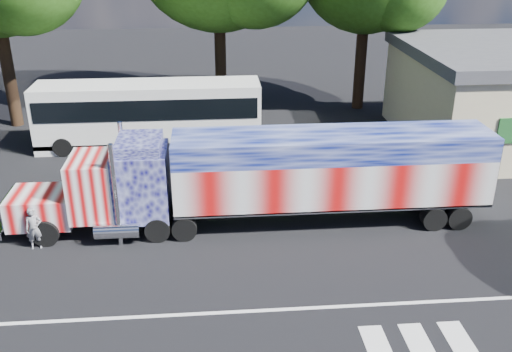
{
  "coord_description": "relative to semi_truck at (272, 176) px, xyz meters",
  "views": [
    {
      "loc": [
        -1.7,
        -17.35,
        10.94
      ],
      "look_at": [
        0.0,
        3.0,
        1.9
      ],
      "focal_mm": 40.0,
      "sensor_mm": 36.0,
      "label": 1
    }
  ],
  "objects": [
    {
      "name": "ground",
      "position": [
        -0.59,
        -2.6,
        -2.06
      ],
      "size": [
        100.0,
        100.0,
        0.0
      ],
      "primitive_type": "plane",
      "color": "black"
    },
    {
      "name": "semi_truck",
      "position": [
        0.0,
        0.0,
        0.0
      ],
      "size": [
        18.78,
        2.97,
        4.0
      ],
      "color": "black",
      "rests_on": "ground"
    },
    {
      "name": "woman",
      "position": [
        -8.84,
        -1.17,
        -1.25
      ],
      "size": [
        0.66,
        0.51,
        1.62
      ],
      "primitive_type": "imported",
      "rotation": [
        0.0,
        0.0,
        0.23
      ],
      "color": "slate",
      "rests_on": "ground"
    },
    {
      "name": "coach_bus",
      "position": [
        -5.52,
        9.26,
        -0.3
      ],
      "size": [
        11.71,
        2.72,
        3.41
      ],
      "color": "silver",
      "rests_on": "ground"
    },
    {
      "name": "lane_markings",
      "position": [
        1.12,
        -6.37,
        -2.06
      ],
      "size": [
        30.0,
        2.67,
        0.01
      ],
      "color": "silver",
      "rests_on": "ground"
    }
  ]
}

